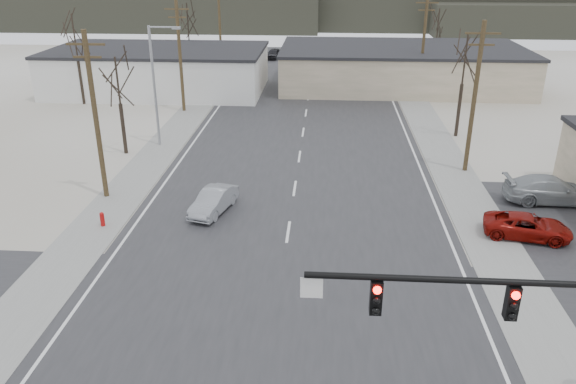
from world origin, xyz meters
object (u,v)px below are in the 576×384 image
at_px(traffic_signal_mast, 549,333).
at_px(car_parked_silver, 551,190).
at_px(car_parked_red, 528,226).
at_px(fire_hydrant, 102,219).
at_px(car_far_b, 274,54).
at_px(sedan_crossing, 214,201).
at_px(car_far_a, 351,68).

xyz_separation_m(traffic_signal_mast, car_parked_silver, (7.49, 19.20, -3.85)).
xyz_separation_m(car_parked_red, car_parked_silver, (2.80, 4.69, 0.17)).
height_order(traffic_signal_mast, fire_hydrant, traffic_signal_mast).
xyz_separation_m(traffic_signal_mast, car_far_b, (-13.52, 66.23, -3.96)).
distance_m(car_parked_red, car_parked_silver, 5.46).
bearing_deg(traffic_signal_mast, car_parked_silver, 68.70).
bearing_deg(sedan_crossing, car_parked_silver, 23.19).
height_order(fire_hydrant, car_parked_red, car_parked_red).
bearing_deg(sedan_crossing, car_parked_red, 8.82).
height_order(traffic_signal_mast, car_parked_silver, traffic_signal_mast).
xyz_separation_m(fire_hydrant, sedan_crossing, (5.74, 2.23, 0.26)).
distance_m(sedan_crossing, car_parked_silver, 20.03).
height_order(traffic_signal_mast, car_far_b, traffic_signal_mast).
bearing_deg(traffic_signal_mast, car_parked_red, 72.11).
bearing_deg(traffic_signal_mast, fire_hydrant, 141.87).
relative_size(traffic_signal_mast, car_far_b, 2.28).
bearing_deg(sedan_crossing, fire_hydrant, -143.47).
bearing_deg(car_far_b, car_parked_silver, -56.72).
bearing_deg(car_parked_silver, car_parked_red, 149.00).
xyz_separation_m(fire_hydrant, car_parked_red, (22.78, 0.31, 0.20)).
distance_m(traffic_signal_mast, car_parked_red, 15.77).
bearing_deg(car_far_a, fire_hydrant, 72.67).
distance_m(sedan_crossing, car_far_a, 40.37).
height_order(car_far_a, car_parked_red, car_far_a).
relative_size(fire_hydrant, car_parked_red, 0.20).
distance_m(fire_hydrant, car_far_b, 52.23).
bearing_deg(car_far_a, sedan_crossing, 79.27).
bearing_deg(car_parked_silver, sedan_crossing, 97.78).
bearing_deg(car_parked_red, car_parked_silver, -19.39).
bearing_deg(car_parked_red, car_far_a, 22.17).
bearing_deg(car_parked_red, car_far_b, 30.85).
height_order(fire_hydrant, car_far_a, car_far_a).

